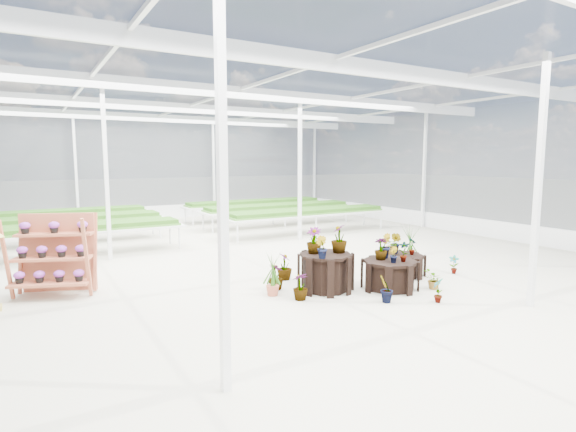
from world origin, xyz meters
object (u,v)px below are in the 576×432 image
plinth_low (401,265)px  plinth_mid (390,275)px  plinth_tall (326,272)px  shelf_rack (53,256)px

plinth_low → plinth_mid: bearing=-145.0°
plinth_tall → plinth_low: size_ratio=1.03×
shelf_rack → plinth_mid: bearing=-4.9°
plinth_mid → shelf_rack: 6.76m
plinth_tall → plinth_mid: plinth_tall is taller
plinth_tall → plinth_low: plinth_tall is taller
plinth_tall → plinth_mid: (1.20, -0.60, -0.08)m
plinth_mid → plinth_low: (1.00, 0.70, -0.06)m
plinth_tall → plinth_mid: size_ratio=0.98×
plinth_mid → shelf_rack: bearing=153.4°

